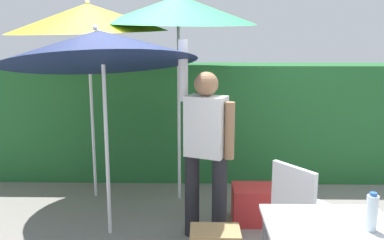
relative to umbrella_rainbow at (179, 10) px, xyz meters
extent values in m
plane|color=gray|center=(0.16, -1.01, -2.19)|extent=(24.00, 24.00, 0.00)
cube|color=#23602D|center=(0.16, 0.84, -1.42)|extent=(8.00, 0.70, 1.54)
cylinder|color=silver|center=(-0.01, 0.00, -1.17)|extent=(0.04, 0.04, 2.05)
cone|color=green|center=(0.00, 0.00, 0.00)|extent=(1.72, 1.73, 0.41)
cylinder|color=silver|center=(-0.65, -0.92, -1.36)|extent=(0.04, 0.04, 1.66)
cone|color=#19234C|center=(-0.68, -0.93, -0.38)|extent=(1.81, 1.80, 0.73)
sphere|color=silver|center=(-0.70, -0.94, -0.21)|extent=(0.05, 0.05, 0.05)
cylinder|color=silver|center=(-1.03, 0.05, -1.22)|extent=(0.04, 0.04, 1.95)
cone|color=yellow|center=(-1.03, 0.04, -0.08)|extent=(1.81, 1.81, 0.41)
sphere|color=silver|center=(-1.02, 0.04, 0.10)|extent=(0.05, 0.05, 0.05)
cylinder|color=black|center=(0.16, -0.94, -1.78)|extent=(0.14, 0.14, 0.82)
cylinder|color=black|center=(0.42, -1.05, -1.78)|extent=(0.14, 0.14, 0.82)
cube|color=silver|center=(0.29, -1.00, -1.09)|extent=(0.42, 0.34, 0.56)
sphere|color=#8C6647|center=(0.29, -1.00, -0.70)|extent=(0.22, 0.22, 0.22)
cylinder|color=silver|center=(0.08, -0.91, -0.59)|extent=(0.12, 0.12, 0.56)
cylinder|color=#8C6647|center=(0.50, -1.09, -1.11)|extent=(0.12, 0.12, 0.52)
cylinder|color=silver|center=(1.42, -1.45, -1.97)|extent=(0.04, 0.04, 0.44)
cylinder|color=silver|center=(1.20, -1.15, -1.97)|extent=(0.04, 0.04, 0.44)
cylinder|color=silver|center=(0.89, -1.37, -1.97)|extent=(0.04, 0.04, 0.44)
cube|color=silver|center=(1.15, -1.41, -1.73)|extent=(0.61, 0.61, 0.05)
cube|color=silver|center=(0.99, -1.53, -1.50)|extent=(0.29, 0.38, 0.40)
cube|color=red|center=(0.85, -0.64, -2.00)|extent=(0.55, 0.37, 0.38)
cube|color=silver|center=(1.05, -2.30, -1.44)|extent=(0.80, 0.60, 0.03)
cylinder|color=silver|center=(1.26, -2.38, -1.32)|extent=(0.07, 0.07, 0.22)
cylinder|color=#2D60B7|center=(1.26, -2.38, -1.20)|extent=(0.04, 0.04, 0.02)
camera|label=1|loc=(0.24, -4.72, -0.28)|focal=38.89mm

